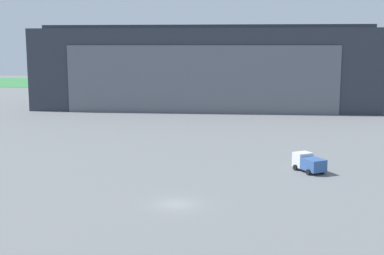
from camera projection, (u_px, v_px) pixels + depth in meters
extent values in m
plane|color=slate|center=(176.00, 204.00, 54.44)|extent=(440.00, 440.00, 0.00)
cube|color=#357B40|center=(226.00, 84.00, 223.46)|extent=(440.00, 56.00, 0.08)
cube|color=#2D333D|center=(205.00, 68.00, 139.05)|extent=(87.13, 28.53, 20.62)
cube|color=slate|center=(201.00, 80.00, 125.20)|extent=(66.22, 0.30, 16.50)
cube|color=#2D333D|center=(205.00, 27.00, 137.32)|extent=(87.13, 6.85, 1.20)
cube|color=silver|center=(302.00, 160.00, 69.48)|extent=(2.78, 2.65, 1.94)
cube|color=#335693|center=(313.00, 165.00, 67.38)|extent=(3.34, 3.62, 1.55)
cylinder|color=black|center=(310.00, 166.00, 70.07)|extent=(0.60, 0.79, 0.76)
cylinder|color=black|center=(295.00, 167.00, 69.11)|extent=(0.60, 0.79, 0.76)
cylinder|color=black|center=(323.00, 170.00, 67.53)|extent=(0.60, 0.79, 0.76)
cylinder|color=black|center=(308.00, 172.00, 66.56)|extent=(0.60, 0.79, 0.76)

